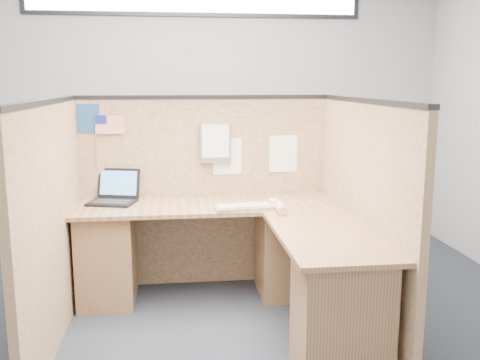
{
  "coord_description": "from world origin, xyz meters",
  "views": [
    {
      "loc": [
        -0.23,
        -3.23,
        1.64
      ],
      "look_at": [
        0.23,
        0.5,
        0.94
      ],
      "focal_mm": 40.0,
      "sensor_mm": 36.0,
      "label": 1
    }
  ],
  "objects": [
    {
      "name": "floor",
      "position": [
        0.0,
        0.0,
        0.0
      ],
      "size": [
        5.0,
        5.0,
        0.0
      ],
      "primitive_type": "plane",
      "color": "#1E222B",
      "rests_on": "ground"
    },
    {
      "name": "cubicle_partitions",
      "position": [
        0.0,
        0.43,
        0.77
      ],
      "size": [
        2.06,
        1.83,
        1.53
      ],
      "color": "brown",
      "rests_on": "floor"
    },
    {
      "name": "blue_poster",
      "position": [
        -0.88,
        0.97,
        1.36
      ],
      "size": [
        0.17,
        0.01,
        0.22
      ],
      "primitive_type": "cube",
      "rotation": [
        0.0,
        0.0,
        -0.01
      ],
      "color": "navy",
      "rests_on": "cubicle_partitions"
    },
    {
      "name": "laptop",
      "position": [
        -0.71,
        0.84,
        0.79
      ],
      "size": [
        0.39,
        0.4,
        0.24
      ],
      "rotation": [
        0.0,
        0.0,
        -0.27
      ],
      "color": "black",
      "rests_on": "l_desk"
    },
    {
      "name": "keyboard",
      "position": [
        0.29,
        0.48,
        0.75
      ],
      "size": [
        0.51,
        0.22,
        0.03
      ],
      "rotation": [
        0.0,
        0.0,
        0.11
      ],
      "color": "gray",
      "rests_on": "l_desk"
    },
    {
      "name": "mouse",
      "position": [
        0.49,
        0.54,
        0.75
      ],
      "size": [
        0.11,
        0.08,
        0.04
      ],
      "primitive_type": "ellipsoid",
      "rotation": [
        0.0,
        0.0,
        -0.21
      ],
      "color": "#BBBBC0",
      "rests_on": "l_desk"
    },
    {
      "name": "file_holder",
      "position": [
        0.09,
        0.94,
        1.16
      ],
      "size": [
        0.24,
        0.05,
        0.31
      ],
      "color": "slate",
      "rests_on": "cubicle_partitions"
    },
    {
      "name": "american_flag",
      "position": [
        -0.75,
        0.96,
        1.29
      ],
      "size": [
        0.22,
        0.01,
        0.38
      ],
      "color": "olive",
      "rests_on": "cubicle_partitions"
    },
    {
      "name": "hand_forearm",
      "position": [
        0.49,
        0.42,
        0.76
      ],
      "size": [
        0.1,
        0.34,
        0.07
      ],
      "color": "tan",
      "rests_on": "l_desk"
    },
    {
      "name": "paper_left",
      "position": [
        0.18,
        0.97,
        1.05
      ],
      "size": [
        0.23,
        0.01,
        0.29
      ],
      "primitive_type": "cube",
      "rotation": [
        0.0,
        0.0,
        0.01
      ],
      "color": "white",
      "rests_on": "cubicle_partitions"
    },
    {
      "name": "wall_front",
      "position": [
        0.0,
        -2.25,
        1.4
      ],
      "size": [
        5.0,
        0.0,
        5.0
      ],
      "primitive_type": "plane",
      "rotation": [
        -1.57,
        0.0,
        0.0
      ],
      "color": "#9FA2A4",
      "rests_on": "floor"
    },
    {
      "name": "wall_back",
      "position": [
        0.0,
        2.25,
        1.4
      ],
      "size": [
        5.0,
        0.0,
        5.0
      ],
      "primitive_type": "plane",
      "rotation": [
        1.57,
        0.0,
        0.0
      ],
      "color": "#9FA2A4",
      "rests_on": "floor"
    },
    {
      "name": "paper_right",
      "position": [
        0.64,
        0.97,
        1.06
      ],
      "size": [
        0.23,
        0.02,
        0.3
      ],
      "primitive_type": "cube",
      "rotation": [
        0.0,
        0.0,
        0.07
      ],
      "color": "white",
      "rests_on": "cubicle_partitions"
    },
    {
      "name": "l_desk",
      "position": [
        0.18,
        0.29,
        0.39
      ],
      "size": [
        1.95,
        1.75,
        0.73
      ],
      "color": "brown",
      "rests_on": "floor"
    }
  ]
}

